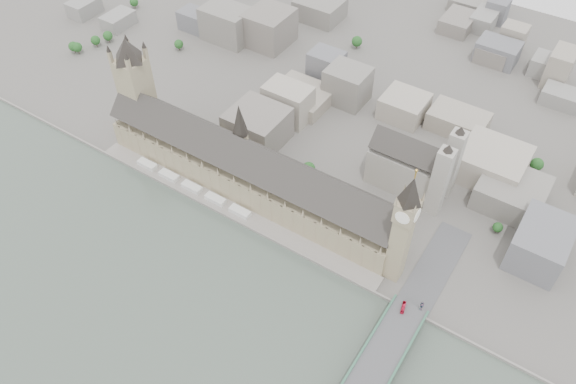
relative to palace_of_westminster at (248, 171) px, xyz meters
The scene contains 14 objects.
ground 30.06m from the palace_of_westminster, 90.00° to the right, with size 900.00×900.00×0.00m, color #595651.
river_thames 186.09m from the palace_of_westminster, 90.00° to the right, with size 600.00×600.00×0.00m, color #49564B.
embankment_wall 40.67m from the palace_of_westminster, 90.00° to the right, with size 600.00×1.50×3.00m, color gray.
river_terrace 34.80m from the palace_of_westminster, 90.00° to the right, with size 270.00×15.00×2.00m, color gray.
terrace_tents 51.60m from the palace_of_westminster, 146.28° to the right, with size 118.00×7.00×4.00m.
palace_of_westminster is the anchor object (origin of this frame).
elizabeth_tower 142.94m from the palace_of_westminster, ahead, with size 17.00×17.00×107.50m.
victoria_tower 126.41m from the palace_of_westminster, behind, with size 30.00×30.00×100.00m.
central_tower 37.14m from the palace_of_westminster, 147.79° to the left, with size 13.00×13.00×48.00m.
westminster_abbey 134.09m from the palace_of_westminster, 34.17° to the left, with size 68.00×36.00×64.00m.
city_skyline_inland 225.33m from the palace_of_westminster, 90.00° to the left, with size 720.00×360.00×38.00m, color gray, non-canonical shape.
park_trees 44.22m from the palace_of_westminster, 103.94° to the left, with size 110.00×30.00×15.00m, color #174217, non-canonical shape.
red_bus_north 164.17m from the palace_of_westminster, 14.47° to the right, with size 2.26×9.67×2.69m, color red.
car_approach 172.18m from the palace_of_westminster, 11.08° to the right, with size 2.30×5.65×1.64m, color gray.
Camera 1 is at (204.04, -234.43, 341.90)m, focal length 35.00 mm.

